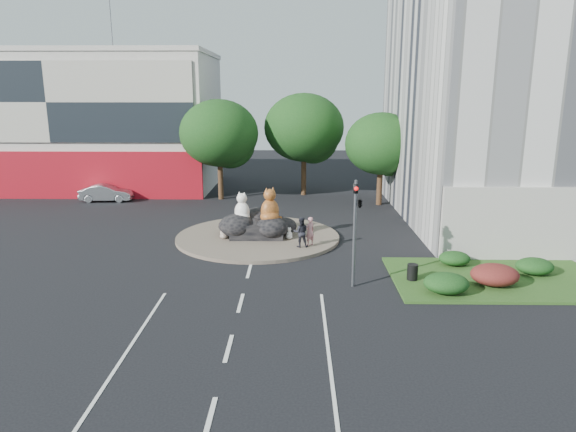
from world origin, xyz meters
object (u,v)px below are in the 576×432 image
cat_white (242,207)px  litter_bin (412,272)px  pedestrian_pink (310,231)px  kitten_white (289,233)px  cat_tabby (270,205)px  pedestrian_dark (301,232)px  parked_car (106,193)px  kitten_calico (224,231)px

cat_white → litter_bin: (8.80, -7.24, -1.53)m
cat_white → pedestrian_pink: cat_white is taller
kitten_white → cat_tabby: bearing=152.9°
pedestrian_dark → pedestrian_pink: bearing=-153.8°
cat_white → parked_car: cat_white is taller
cat_tabby → parked_car: cat_tabby is taller
cat_tabby → litter_bin: cat_tabby is taller
cat_tabby → litter_bin: (7.10, -7.08, -1.69)m
parked_car → pedestrian_dark: bearing=-133.4°
pedestrian_pink → pedestrian_dark: 0.59m
pedestrian_pink → parked_car: bearing=-74.2°
kitten_white → pedestrian_pink: pedestrian_pink is taller
cat_white → kitten_calico: (-1.06, -0.58, -1.37)m
kitten_white → litter_bin: 8.89m
cat_tabby → pedestrian_dark: cat_tabby is taller
pedestrian_dark → parked_car: 20.77m
cat_tabby → kitten_white: (1.17, -0.46, -1.62)m
kitten_white → parked_car: (-15.28, 11.65, 0.13)m
parked_car → pedestrian_pink: bearing=-131.9°
kitten_calico → pedestrian_dark: (4.62, -1.68, 0.41)m
litter_bin → cat_tabby: bearing=135.1°
litter_bin → pedestrian_dark: bearing=136.5°
kitten_calico → pedestrian_pink: size_ratio=0.54×
kitten_calico → cat_white: bearing=42.4°
kitten_calico → pedestrian_pink: pedestrian_pink is taller
cat_white → cat_tabby: 1.71m
cat_white → cat_tabby: size_ratio=0.85×
cat_tabby → litter_bin: size_ratio=2.86×
parked_car → litter_bin: (21.21, -18.27, -0.19)m
pedestrian_pink → pedestrian_dark: size_ratio=0.97×
parked_car → kitten_white: bearing=-130.9°
kitten_white → pedestrian_dark: bearing=-72.7°
kitten_calico → parked_car: parked_car is taller
pedestrian_dark → parked_car: size_ratio=0.41×
kitten_calico → kitten_white: kitten_calico is taller
cat_white → litter_bin: cat_white is taller
pedestrian_dark → cat_white: bearing=-35.3°
pedestrian_dark → litter_bin: 7.25m
parked_car → kitten_calico: bearing=-139.3°
kitten_white → parked_car: bearing=137.3°
pedestrian_pink → litter_bin: bearing=96.1°
cat_white → litter_bin: 11.50m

